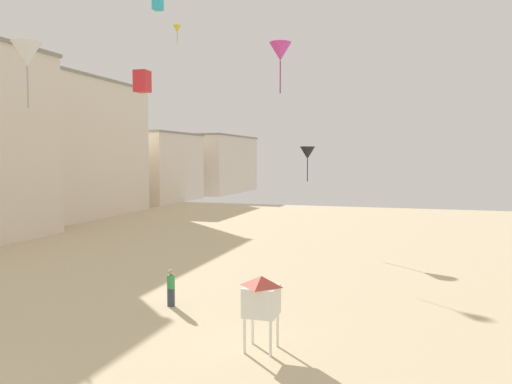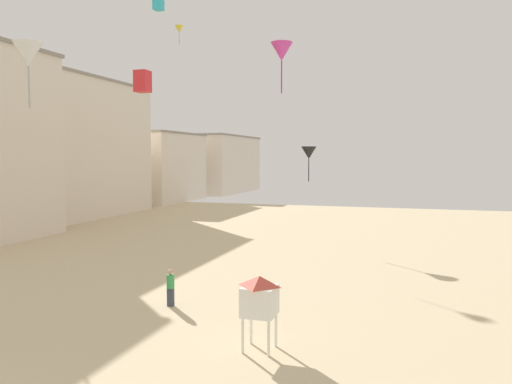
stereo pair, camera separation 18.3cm
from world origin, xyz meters
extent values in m
cube|color=silver|center=(-25.33, 40.46, 7.40)|extent=(11.30, 17.64, 14.79)
cube|color=gray|center=(-25.33, 40.46, 14.94)|extent=(11.53, 17.99, 0.30)
cube|color=silver|center=(-25.33, 59.98, 4.95)|extent=(10.76, 14.82, 9.90)
cube|color=gray|center=(-25.33, 59.98, 10.05)|extent=(10.98, 15.12, 0.30)
cube|color=silver|center=(-25.33, 80.77, 5.14)|extent=(13.86, 20.96, 10.28)
cube|color=gray|center=(-25.33, 80.77, 10.43)|extent=(14.14, 21.38, 0.30)
cube|color=#383D4C|center=(1.97, 12.42, 0.40)|extent=(0.28, 0.18, 0.80)
cylinder|color=#389951|center=(1.97, 12.42, 1.10)|extent=(0.34, 0.34, 0.60)
sphere|color=tan|center=(1.97, 12.42, 1.52)|extent=(0.24, 0.24, 0.24)
cylinder|color=white|center=(6.75, 8.34, 0.60)|extent=(0.10, 0.10, 1.20)
cylinder|color=white|center=(7.65, 8.34, 0.60)|extent=(0.10, 0.10, 1.20)
cylinder|color=white|center=(6.75, 9.24, 0.60)|extent=(0.10, 0.10, 1.20)
cylinder|color=white|center=(7.65, 9.24, 0.60)|extent=(0.10, 0.10, 1.20)
cube|color=white|center=(7.20, 8.79, 1.70)|extent=(1.10, 1.10, 1.00)
pyramid|color=#D14C3D|center=(7.20, 8.79, 2.38)|extent=(1.10, 1.10, 0.35)
cube|color=#2DB7CC|center=(-1.69, 18.42, 15.10)|extent=(0.50, 0.50, 0.78)
cone|color=yellow|center=(-10.47, 38.82, 19.21)|extent=(0.82, 0.82, 0.67)
cylinder|color=#A49220|center=(-10.47, 38.82, 18.28)|extent=(0.04, 0.04, 1.20)
cone|color=black|center=(4.36, 30.57, 6.89)|extent=(1.17, 1.17, 0.95)
cylinder|color=black|center=(4.36, 30.57, 5.56)|extent=(0.06, 0.06, 1.70)
cone|color=#DB3D9E|center=(2.32, 30.09, 14.49)|extent=(1.67, 1.67, 1.36)
cylinder|color=#992A6E|center=(2.32, 30.09, 12.60)|extent=(0.09, 0.09, 2.42)
cube|color=red|center=(-1.44, 16.16, 10.46)|extent=(0.71, 0.71, 1.11)
cone|color=white|center=(-9.14, 16.72, 12.43)|extent=(1.65, 1.65, 1.35)
cylinder|color=#A4A4A4|center=(-9.14, 16.72, 10.56)|extent=(0.09, 0.09, 2.39)
camera|label=1|loc=(11.97, -7.20, 6.53)|focal=35.29mm
camera|label=2|loc=(12.14, -7.14, 6.53)|focal=35.29mm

